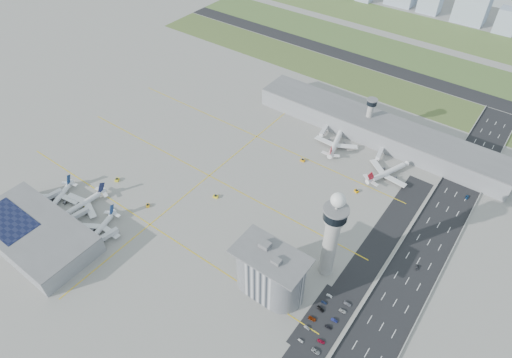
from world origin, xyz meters
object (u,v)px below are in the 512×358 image
Objects in this scene: car_lot_0 at (301,341)px; car_hw_2 at (467,197)px; airplane_far_b at (389,170)px; car_lot_2 at (312,319)px; tug_2 at (148,205)px; tug_4 at (303,160)px; car_lot_7 at (321,341)px; jet_bridge_near_0 at (43,202)px; car_hw_4 at (470,147)px; secondary_tower at (370,113)px; car_hw_1 at (417,267)px; tug_1 at (84,205)px; tug_0 at (117,180)px; car_lot_3 at (321,309)px; airplane_near_a at (57,196)px; jet_bridge_near_2 at (99,242)px; car_lot_10 at (343,311)px; car_lot_4 at (324,302)px; airplane_near_b at (80,202)px; control_tower at (332,232)px; car_lot_5 at (329,296)px; admin_building at (270,272)px; car_lot_1 at (307,328)px; tug_5 at (356,191)px; jet_bridge_far_1 at (382,150)px; car_lot_6 at (316,351)px; car_lot_8 at (328,327)px; car_lot_11 at (348,304)px; tug_3 at (216,196)px; airplane_far_a at (337,139)px; airplane_near_c at (98,228)px; car_lot_9 at (334,320)px.

car_lot_0 is 0.75× the size of car_hw_2.
car_lot_2 is (15.25, -134.23, -5.23)m from airplane_far_b.
tug_4 is (60.90, 105.04, 0.06)m from tug_2.
car_hw_2 reaches higher than car_lot_7.
jet_bridge_near_0 is 190.02m from tug_4.
tug_2 reaches higher than car_hw_4.
car_lot_2 is at bearing -106.42° from car_hw_2.
car_hw_1 is (86.13, -107.72, -18.20)m from secondary_tower.
tug_1 is 0.79× the size of car_hw_1.
tug_0 is 37.93m from tug_2.
airplane_far_b is 64.49m from tug_4.
car_lot_3 is (75.79, -102.69, -0.31)m from tug_4.
airplane_far_b is (174.19, 162.44, 0.80)m from airplane_near_a.
jet_bridge_near_2 is 155.16m from car_lot_10.
tug_4 is 123.48m from car_lot_4.
car_hw_4 is at bearing -12.84° from car_lot_4.
airplane_near_b reaches higher than car_lot_2.
control_tower is 38.93m from car_lot_5.
tug_2 reaches higher than car_lot_5.
admin_building is 12.16× the size of car_lot_1.
airplane_near_b is 12.39× the size of tug_5.
car_hw_1 is (64.13, -89.72, -2.24)m from jet_bridge_far_1.
tug_4 is 133.65m from car_lot_2.
car_lot_10 is at bearing 2.39° from car_lot_6.
jet_bridge_near_0 is at bearing -143.39° from car_hw_2.
jet_bridge_near_0 is 3.40× the size of car_lot_7.
tug_2 is at bearing -44.92° from jet_bridge_far_1.
jet_bridge_far_1 is at bearing 99.16° from control_tower.
car_lot_6 is at bearing -101.37° from car_hw_2.
car_lot_8 is at bearing -57.66° from control_tower.
secondary_tower is 205.09m from tug_0.
tug_1 is 173.69m from car_lot_0.
car_hw_1 is at bearing -12.58° from car_lot_6.
airplane_near_a is at bearing -161.22° from control_tower.
tug_3 is at bearing 79.30° from car_lot_11.
jet_bridge_far_1 is at bearing -83.02° from airplane_far_a.
tug_5 reaches higher than car_lot_1.
airplane_near_b reaches higher than jet_bridge_near_2.
tug_5 is at bearing 102.14° from control_tower.
car_lot_9 is (153.44, 36.04, -4.36)m from airplane_near_c.
jet_bridge_far_1 reaches higher than car_lot_6.
airplane_far_b is at bearing 103.10° from tug_1.
car_lot_3 is (31.23, -148.73, -2.19)m from jet_bridge_far_1.
car_lot_1 is (136.35, -11.70, -0.35)m from tug_2.
jet_bridge_near_0 reaches higher than car_lot_0.
car_lot_11 reaches higher than car_hw_4.
car_lot_10 is (37.19, -90.54, -0.35)m from tug_5.
car_lot_3 is (196.23, 44.27, -2.19)m from jet_bridge_near_0.
airplane_near_b is 183.88m from car_lot_9.
tug_4 is (68.20, 140.26, -4.00)m from airplane_near_c.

